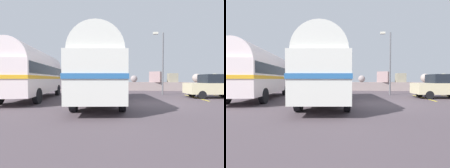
# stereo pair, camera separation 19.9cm
# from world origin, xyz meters

# --- Properties ---
(ground) EXTENTS (32.00, 26.00, 0.02)m
(ground) POSITION_xyz_m (0.00, 0.00, 0.01)
(ground) COLOR #493E44
(breakwater) EXTENTS (31.36, 2.11, 2.46)m
(breakwater) POSITION_xyz_m (0.01, 11.80, 0.74)
(breakwater) COLOR gray
(breakwater) RESTS_ON ground
(vintage_coach) EXTENTS (3.20, 8.77, 3.70)m
(vintage_coach) POSITION_xyz_m (-3.14, -0.06, 2.05)
(vintage_coach) COLOR black
(vintage_coach) RESTS_ON ground
(second_coach) EXTENTS (3.83, 8.87, 3.70)m
(second_coach) POSITION_xyz_m (-8.40, 1.76, 2.05)
(second_coach) COLOR black
(second_coach) RESTS_ON ground
(parked_car_nearest) EXTENTS (4.19, 1.93, 1.86)m
(parked_car_nearest) POSITION_xyz_m (5.40, 3.36, 0.97)
(parked_car_nearest) COLOR black
(parked_car_nearest) RESTS_ON ground
(lamp_post) EXTENTS (1.03, 0.44, 5.81)m
(lamp_post) POSITION_xyz_m (1.83, 5.49, 3.30)
(lamp_post) COLOR #5B5B60
(lamp_post) RESTS_ON ground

